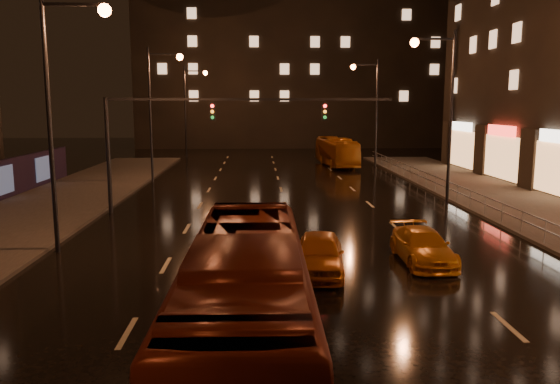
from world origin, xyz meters
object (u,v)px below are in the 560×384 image
(bus_curb, at_px, (336,152))
(taxi_far, at_px, (423,246))
(bus_red, at_px, (246,303))
(taxi_near, at_px, (319,254))

(bus_curb, height_order, taxi_far, bus_curb)
(bus_red, relative_size, taxi_near, 2.61)
(bus_red, height_order, bus_curb, bus_red)
(bus_red, xyz_separation_m, taxi_far, (6.38, 8.00, -0.90))
(taxi_near, bearing_deg, bus_red, -102.36)
(taxi_far, bearing_deg, bus_red, -128.81)
(taxi_near, bearing_deg, taxi_far, 23.50)
(bus_red, relative_size, taxi_far, 2.56)
(bus_curb, distance_m, taxi_near, 34.54)
(taxi_near, height_order, taxi_far, taxi_near)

